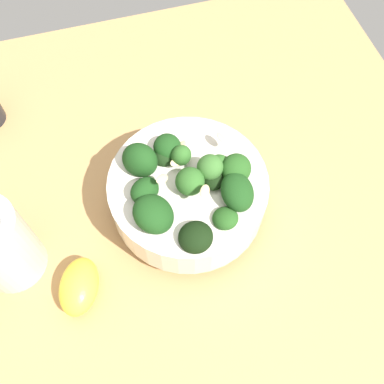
# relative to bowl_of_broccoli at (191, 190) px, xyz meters

# --- Properties ---
(ground_plane) EXTENTS (0.71, 0.71, 0.04)m
(ground_plane) POSITION_rel_bowl_of_broccoli_xyz_m (0.01, 0.00, -0.07)
(ground_plane) COLOR tan
(bowl_of_broccoli) EXTENTS (0.18, 0.18, 0.11)m
(bowl_of_broccoli) POSITION_rel_bowl_of_broccoli_xyz_m (0.00, 0.00, 0.00)
(bowl_of_broccoli) COLOR silver
(bowl_of_broccoli) RESTS_ON ground_plane
(lemon_wedge) EXTENTS (0.08, 0.06, 0.04)m
(lemon_wedge) POSITION_rel_bowl_of_broccoli_xyz_m (-0.07, 0.15, -0.03)
(lemon_wedge) COLOR yellow
(lemon_wedge) RESTS_ON ground_plane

